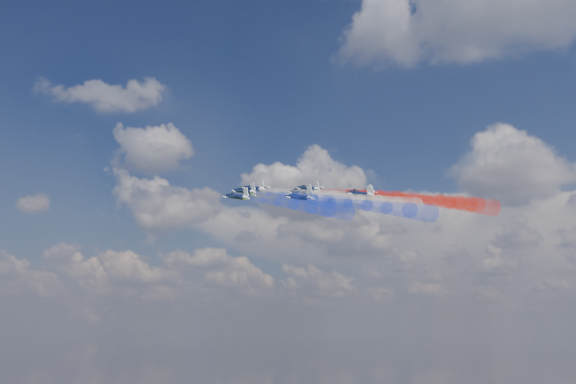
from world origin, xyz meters
The scene contains 16 objects.
jet_lead centered at (-4.70, -11.40, 154.18)m, with size 9.01×11.26×3.00m, color black, non-canonical shape.
trail_lead centered at (16.11, -19.04, 148.76)m, with size 3.75×35.70×3.75m, color white, non-canonical shape.
jet_inner_left centered at (1.33, -24.36, 150.22)m, with size 9.01×11.26×3.00m, color black, non-canonical shape.
trail_inner_left centered at (22.15, -31.99, 144.80)m, with size 3.75×35.70×3.75m, color #1933DA, non-canonical shape.
jet_inner_right centered at (9.65, -5.06, 153.60)m, with size 9.01×11.26×3.00m, color black, non-canonical shape.
trail_inner_right centered at (30.46, -12.69, 148.18)m, with size 3.75×35.70×3.75m, color red, non-canonical shape.
jet_outer_left centered at (7.75, -36.37, 145.84)m, with size 9.01×11.26×3.00m, color black, non-canonical shape.
trail_outer_left centered at (28.57, -44.00, 140.41)m, with size 3.75×35.70×3.75m, color #1933DA, non-canonical shape.
jet_center_third centered at (15.34, -18.97, 149.22)m, with size 9.01×11.26×3.00m, color black, non-canonical shape.
trail_center_third centered at (36.15, -26.61, 143.80)m, with size 3.75×35.70×3.75m, color white, non-canonical shape.
jet_outer_right centered at (23.45, -0.18, 151.79)m, with size 9.01×11.26×3.00m, color black, non-canonical shape.
trail_outer_right centered at (44.26, -7.81, 146.37)m, with size 3.75×35.70×3.75m, color red, non-canonical shape.
jet_rear_left centered at (23.19, -32.14, 144.70)m, with size 9.01×11.26×3.00m, color black, non-canonical shape.
trail_rear_left centered at (44.00, -39.77, 139.28)m, with size 3.75×35.70×3.75m, color #1933DA, non-canonical shape.
jet_rear_right centered at (30.38, -14.30, 147.97)m, with size 9.01×11.26×3.00m, color black, non-canonical shape.
trail_rear_right centered at (51.19, -21.94, 142.55)m, with size 3.75×35.70×3.75m, color red, non-canonical shape.
Camera 1 is at (100.94, -162.07, 112.91)m, focal length 40.66 mm.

